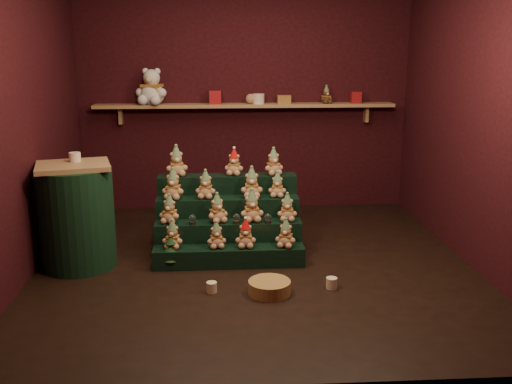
{
  "coord_description": "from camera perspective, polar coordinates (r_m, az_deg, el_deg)",
  "views": [
    {
      "loc": [
        -0.32,
        -5.02,
        1.97
      ],
      "look_at": [
        0.02,
        0.25,
        0.63
      ],
      "focal_mm": 40.0,
      "sensor_mm": 36.0,
      "label": 1
    }
  ],
  "objects": [
    {
      "name": "scarf_gift_box",
      "position": [
        6.94,
        2.82,
        9.23
      ],
      "size": [
        0.16,
        0.1,
        0.1
      ],
      "primitive_type": "cube",
      "color": "#D75C1E",
      "rests_on": "back_shelf"
    },
    {
      "name": "mug_right",
      "position": [
        4.91,
        7.57,
        -9.02
      ],
      "size": [
        0.09,
        0.09,
        0.09
      ],
      "primitive_type": "cylinder",
      "color": "beige",
      "rests_on": "ground"
    },
    {
      "name": "white_bear",
      "position": [
        6.92,
        -10.39,
        10.8
      ],
      "size": [
        0.46,
        0.43,
        0.53
      ],
      "primitive_type": null,
      "rotation": [
        0.0,
        0.0,
        -0.28
      ],
      "color": "silver",
      "rests_on": "back_shelf"
    },
    {
      "name": "mini_christmas_tree",
      "position": [
        5.3,
        -8.49,
        -5.87
      ],
      "size": [
        0.2,
        0.2,
        0.34
      ],
      "rotation": [
        0.0,
        0.0,
        0.21
      ],
      "color": "#4D361B",
      "rests_on": "ground"
    },
    {
      "name": "left_wall",
      "position": [
        5.34,
        -22.78,
        6.98
      ],
      "size": [
        0.1,
        4.0,
        2.8
      ],
      "primitive_type": "cube",
      "color": "black",
      "rests_on": "ground"
    },
    {
      "name": "teddy_1",
      "position": [
        5.27,
        -3.99,
        -4.29
      ],
      "size": [
        0.2,
        0.19,
        0.25
      ],
      "primitive_type": null,
      "rotation": [
        0.0,
        0.0,
        0.17
      ],
      "color": "tan",
      "rests_on": "riser_tier_front"
    },
    {
      "name": "side_table",
      "position": [
        5.46,
        -17.49,
        -2.32
      ],
      "size": [
        0.74,
        0.67,
        0.97
      ],
      "rotation": [
        0.0,
        0.0,
        0.25
      ],
      "color": "tan",
      "rests_on": "ground"
    },
    {
      "name": "teddy_5",
      "position": [
        5.41,
        -3.91,
        -1.61
      ],
      "size": [
        0.26,
        0.25,
        0.28
      ],
      "primitive_type": null,
      "rotation": [
        0.0,
        0.0,
        0.5
      ],
      "color": "tan",
      "rests_on": "riser_tier_midfront"
    },
    {
      "name": "table_ornament",
      "position": [
        5.44,
        -17.66,
        3.36
      ],
      "size": [
        0.1,
        0.1,
        0.08
      ],
      "primitive_type": "cylinder",
      "color": "beige",
      "rests_on": "side_table"
    },
    {
      "name": "teddy_0",
      "position": [
        5.3,
        -8.35,
        -4.21
      ],
      "size": [
        0.21,
        0.2,
        0.26
      ],
      "primitive_type": null,
      "rotation": [
        0.0,
        0.0,
        -0.15
      ],
      "color": "tan",
      "rests_on": "riser_tier_front"
    },
    {
      "name": "gift_tin_red_a",
      "position": [
        6.9,
        -4.1,
        9.43
      ],
      "size": [
        0.14,
        0.14,
        0.16
      ],
      "primitive_type": "cube",
      "color": "#AB1A20",
      "rests_on": "back_shelf"
    },
    {
      "name": "brown_bear",
      "position": [
        7.01,
        7.04,
        9.64
      ],
      "size": [
        0.19,
        0.18,
        0.21
      ],
      "primitive_type": null,
      "rotation": [
        0.0,
        0.0,
        0.38
      ],
      "color": "#482C18",
      "rests_on": "back_shelf"
    },
    {
      "name": "teddy_14",
      "position": [
        5.77,
        1.76,
        3.06
      ],
      "size": [
        0.24,
        0.22,
        0.27
      ],
      "primitive_type": null,
      "rotation": [
        0.0,
        0.0,
        0.29
      ],
      "color": "tan",
      "rests_on": "riser_tier_back"
    },
    {
      "name": "teddy_3",
      "position": [
        5.28,
        3.0,
        -4.12
      ],
      "size": [
        0.24,
        0.22,
        0.27
      ],
      "primitive_type": null,
      "rotation": [
        0.0,
        0.0,
        -0.33
      ],
      "color": "tan",
      "rests_on": "riser_tier_front"
    },
    {
      "name": "right_wall",
      "position": [
        5.58,
        21.6,
        7.35
      ],
      "size": [
        0.1,
        4.0,
        2.8
      ],
      "primitive_type": "cube",
      "color": "black",
      "rests_on": "ground"
    },
    {
      "name": "gift_tin_red_b",
      "position": [
        7.09,
        9.94,
        9.3
      ],
      "size": [
        0.12,
        0.12,
        0.14
      ],
      "primitive_type": "cube",
      "color": "#AB1A20",
      "rests_on": "back_shelf"
    },
    {
      "name": "teddy_7",
      "position": [
        5.46,
        3.13,
        -1.53
      ],
      "size": [
        0.2,
        0.18,
        0.27
      ],
      "primitive_type": null,
      "rotation": [
        0.0,
        0.0,
        -0.05
      ],
      "color": "tan",
      "rests_on": "riser_tier_midfront"
    },
    {
      "name": "teddy_10",
      "position": [
        5.58,
        -0.44,
        0.95
      ],
      "size": [
        0.22,
        0.2,
        0.3
      ],
      "primitive_type": null,
      "rotation": [
        0.0,
        0.0,
        -0.01
      ],
      "color": "tan",
      "rests_on": "riser_tier_midback"
    },
    {
      "name": "teddy_8",
      "position": [
        5.59,
        -8.3,
        0.8
      ],
      "size": [
        0.25,
        0.23,
        0.3
      ],
      "primitive_type": null,
      "rotation": [
        0.0,
        0.0,
        -0.19
      ],
      "color": "tan",
      "rests_on": "riser_tier_midback"
    },
    {
      "name": "teddy_11",
      "position": [
        5.62,
        2.15,
        0.75
      ],
      "size": [
        0.2,
        0.19,
        0.25
      ],
      "primitive_type": null,
      "rotation": [
        0.0,
        0.0,
        -0.16
      ],
      "color": "tan",
      "rests_on": "riser_tier_midback"
    },
    {
      "name": "snow_globe_a",
      "position": [
        5.39,
        -6.38,
        -2.75
      ],
      "size": [
        0.07,
        0.07,
        0.09
      ],
      "color": "black",
      "rests_on": "riser_tier_midfront"
    },
    {
      "name": "teddy_4",
      "position": [
        5.44,
        -8.64,
        -1.69
      ],
      "size": [
        0.24,
        0.23,
        0.27
      ],
      "primitive_type": null,
      "rotation": [
        0.0,
        0.0,
        -0.31
      ],
      "color": "tan",
      "rests_on": "riser_tier_midfront"
    },
    {
      "name": "wicker_basket",
      "position": [
        4.77,
        1.35,
        -9.5
      ],
      "size": [
        0.46,
        0.46,
        0.11
      ],
      "primitive_type": "cylinder",
      "rotation": [
        0.0,
        0.0,
        -0.39
      ],
      "color": "#A98344",
      "rests_on": "ground"
    },
    {
      "name": "back_wall",
      "position": [
        7.1,
        -1.15,
        9.6
      ],
      "size": [
        4.0,
        0.1,
        2.8
      ],
      "primitive_type": "cube",
      "color": "black",
      "rests_on": "ground"
    },
    {
      "name": "riser_tier_front",
      "position": [
        5.33,
        -2.72,
        -6.46
      ],
      "size": [
        1.4,
        0.22,
        0.18
      ],
      "primitive_type": "cube",
      "color": "black",
      "rests_on": "ground"
    },
    {
      "name": "teddy_6",
      "position": [
        5.42,
        -0.42,
        -1.38
      ],
      "size": [
        0.24,
        0.22,
        0.31
      ],
      "primitive_type": null,
      "rotation": [
        0.0,
        0.0,
        0.11
      ],
      "color": "tan",
      "rests_on": "riser_tier_midfront"
    },
    {
      "name": "teddy_12",
      "position": [
        5.77,
        -7.96,
        3.09
      ],
      "size": [
        0.25,
        0.24,
        0.3
      ],
      "primitive_type": null,
      "rotation": [
        0.0,
        0.0,
        0.21
      ],
      "color": "tan",
      "rests_on": "riser_tier_back"
    },
    {
      "name": "mug_left",
      "position": [
        4.81,
        -4.45,
        -9.47
      ],
      "size": [
        0.09,
        0.09,
        0.09
      ],
      "primitive_type": "cylinder",
      "color": "beige",
      "rests_on": "ground"
    },
    {
      "name": "teddy_9",
      "position": [
        5.59,
        -5.06,
        0.77
      ],
      "size": [
        0.22,
        0.2,
        0.28
      ],
      "primitive_type": null,
      "rotation": [
        0.0,
        0.0,
        -0.15
      ],
      "color": "tan",
      "rests_on": "riser_tier_midback"
    },
    {
      "name": "riser_tier_midback",
      "position": [
        5.69,
        -2.82,
        -3.2
      ],
      "size": [
        1.4,
        0.22,
        0.54
      ],
      "primitive_type": "cube",
      "color": "black",
      "rests_on": "ground"
    },
    {
      "name": "snow_globe_c",
      "position": [
        5.4,
        1.18,
        -2.63
      ],
      "size": [
        0.07,
        0.07,
        0.09
      ],
      "color": "black",
      "rests_on": "riser_tier_midfront"
    },
    {
      "name": "gift_tin_cream",
      "position": [
        6.91,
        0.25,
        9.31
      ],
      "size": [
        0.14,
        0.14,
        0.12
      ],
      "primitive_type": "cylinder",
      "color": "beige",
      "rests_on": "back_shelf"
    },
    {
      "name": "front_wall",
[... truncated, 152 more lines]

